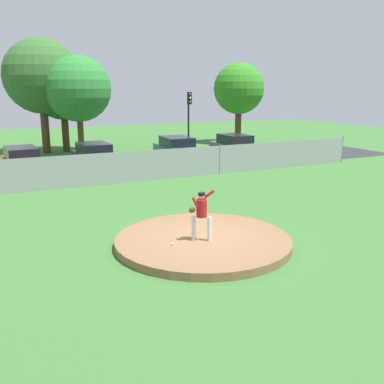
{
  "coord_description": "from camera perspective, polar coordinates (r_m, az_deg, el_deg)",
  "views": [
    {
      "loc": [
        -5.96,
        -11.48,
        4.78
      ],
      "look_at": [
        0.37,
        1.56,
        1.34
      ],
      "focal_mm": 40.71,
      "sensor_mm": 36.0,
      "label": 1
    }
  ],
  "objects": [
    {
      "name": "parked_car_charcoal",
      "position": [
        26.72,
        -12.7,
        4.43
      ],
      "size": [
        1.92,
        4.36,
        1.66
      ],
      "color": "#232328",
      "rests_on": "ground_plane"
    },
    {
      "name": "tree_bushy_near",
      "position": [
        39.8,
        6.17,
        13.28
      ],
      "size": [
        4.48,
        4.48,
        7.06
      ],
      "color": "#4C331E",
      "rests_on": "ground_plane"
    },
    {
      "name": "parked_car_teal",
      "position": [
        29.1,
        -1.99,
        5.51
      ],
      "size": [
        2.14,
        4.7,
        1.71
      ],
      "color": "#146066",
      "rests_on": "ground_plane"
    },
    {
      "name": "pitcher_youth",
      "position": [
        13.15,
        1.22,
        -2.53
      ],
      "size": [
        0.8,
        0.39,
        1.59
      ],
      "color": "silver",
      "rests_on": "pitchers_mound"
    },
    {
      "name": "parked_car_slate",
      "position": [
        31.12,
        5.61,
        5.92
      ],
      "size": [
        1.95,
        4.54,
        1.66
      ],
      "color": "slate",
      "rests_on": "ground_plane"
    },
    {
      "name": "ground_plane",
      "position": [
        19.07,
        -6.85,
        -1.26
      ],
      "size": [
        80.0,
        80.0,
        0.0
      ],
      "primitive_type": "plane",
      "color": "#386B2D"
    },
    {
      "name": "traffic_light_far",
      "position": [
        33.43,
        -0.39,
        10.52
      ],
      "size": [
        0.28,
        0.46,
        4.57
      ],
      "color": "black",
      "rests_on": "ground_plane"
    },
    {
      "name": "baseball",
      "position": [
        13.05,
        -2.65,
        -6.8
      ],
      "size": [
        0.07,
        0.07,
        0.07
      ],
      "primitive_type": "sphere",
      "color": "white",
      "rests_on": "pitchers_mound"
    },
    {
      "name": "tree_broad_right",
      "position": [
        35.41,
        -16.61,
        13.06
      ],
      "size": [
        5.0,
        5.0,
        7.47
      ],
      "color": "#4C331E",
      "rests_on": "ground_plane"
    },
    {
      "name": "parked_car_red",
      "position": [
        25.94,
        -21.36,
        3.59
      ],
      "size": [
        1.97,
        4.5,
        1.67
      ],
      "color": "#A81919",
      "rests_on": "ground_plane"
    },
    {
      "name": "traffic_cone_orange",
      "position": [
        30.74,
        0.0,
        4.89
      ],
      "size": [
        0.4,
        0.4,
        0.55
      ],
      "color": "orange",
      "rests_on": "asphalt_strip"
    },
    {
      "name": "asphalt_strip",
      "position": [
        27.08,
        -12.78,
        2.85
      ],
      "size": [
        44.0,
        7.0,
        0.01
      ],
      "primitive_type": "cube",
      "color": "#2B2B2D",
      "rests_on": "ground_plane"
    },
    {
      "name": "tree_tall_centre",
      "position": [
        35.06,
        -19.15,
        14.11
      ],
      "size": [
        5.52,
        5.52,
        8.48
      ],
      "color": "#4C331E",
      "rests_on": "ground_plane"
    },
    {
      "name": "chainlink_fence",
      "position": [
        22.64,
        -10.24,
        3.07
      ],
      "size": [
        31.17,
        0.07,
        1.75
      ],
      "color": "gray",
      "rests_on": "ground_plane"
    },
    {
      "name": "tree_leaning_west",
      "position": [
        33.27,
        -14.69,
        12.92
      ],
      "size": [
        4.74,
        4.74,
        7.17
      ],
      "color": "#4C331E",
      "rests_on": "ground_plane"
    },
    {
      "name": "pitchers_mound",
      "position": [
        13.74,
        1.46,
        -6.45
      ],
      "size": [
        5.51,
        5.51,
        0.25
      ],
      "primitive_type": "cylinder",
      "color": "brown",
      "rests_on": "ground_plane"
    }
  ]
}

